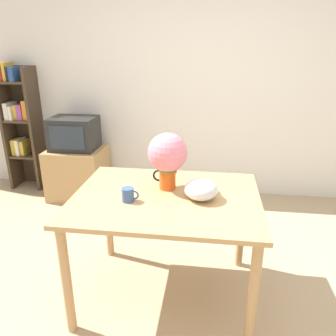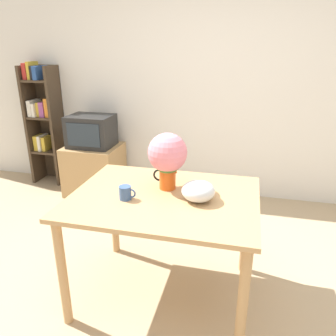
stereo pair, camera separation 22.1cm
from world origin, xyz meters
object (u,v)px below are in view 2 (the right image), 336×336
Objects in this scene: white_bowl at (198,191)px; tv_set at (91,131)px; flower_vase at (167,156)px; coffee_mug at (126,193)px.

tv_set is (-1.51, 1.55, -0.08)m from white_bowl.
flower_vase is 0.77× the size of tv_set.
white_bowl is (0.23, -0.14, -0.17)m from flower_vase.
tv_set is (-1.06, 1.64, -0.06)m from coffee_mug.
flower_vase is at bearing 149.75° from white_bowl.
coffee_mug is 1.95m from tv_set.
tv_set is at bearing 134.28° from white_bowl.
flower_vase reaches higher than white_bowl.
flower_vase is 3.55× the size of coffee_mug.
coffee_mug is 0.22× the size of tv_set.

